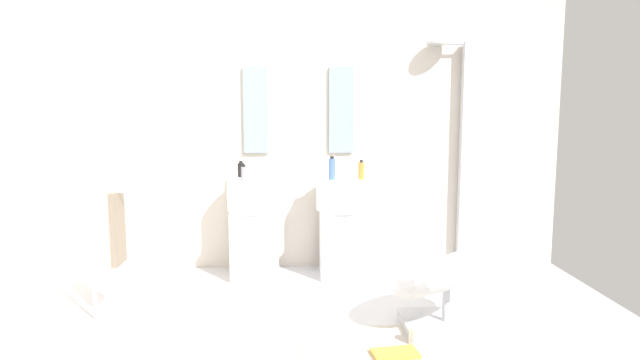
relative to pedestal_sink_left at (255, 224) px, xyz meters
The scene contains 16 objects.
ground_plane 1.45m from the pedestal_sink_left, 73.68° to the right, with size 4.80×3.60×0.04m, color silver.
rear_partition 0.98m from the pedestal_sink_left, 41.21° to the left, with size 4.80×0.10×2.60m, color beige.
pedestal_sink_left is the anchor object (origin of this frame).
pedestal_sink_right 0.77m from the pedestal_sink_left, ahead, with size 0.47×0.47×0.97m.
vanity_mirror_left 1.02m from the pedestal_sink_left, 90.00° to the left, with size 0.22×0.03×0.77m, color #8C9EA8.
vanity_mirror_right 1.28m from the pedestal_sink_left, 19.13° to the left, with size 0.22×0.03×0.77m, color #8C9EA8.
shower_column 2.01m from the pedestal_sink_left, ahead, with size 0.49×0.24×2.05m.
lounge_chair 1.82m from the pedestal_sink_left, 41.85° to the right, with size 1.11×1.11×0.65m.
towel_rack 1.32m from the pedestal_sink_left, 132.56° to the right, with size 0.37×0.22×0.95m.
area_rug 1.90m from the pedestal_sink_left, 59.71° to the right, with size 1.10×0.88×0.01m, color beige.
magazine_ochre 1.92m from the pedestal_sink_left, 59.45° to the right, with size 0.27×0.15×0.02m, color gold.
coffee_mug 1.87m from the pedestal_sink_left, 52.70° to the right, with size 0.09×0.09×0.11m, color white.
soap_bottle_grey 0.49m from the pedestal_sink_left, 119.60° to the right, with size 0.05×0.05×0.13m.
soap_bottle_blue 0.83m from the pedestal_sink_left, ahead, with size 0.06×0.06×0.20m.
soap_bottle_black 0.50m from the pedestal_sink_left, 137.10° to the left, with size 0.06×0.06×0.14m.
soap_bottle_amber 1.04m from the pedestal_sink_left, ahead, with size 0.05×0.05×0.17m.
Camera 1 is at (-0.00, -3.29, 1.45)m, focal length 30.17 mm.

